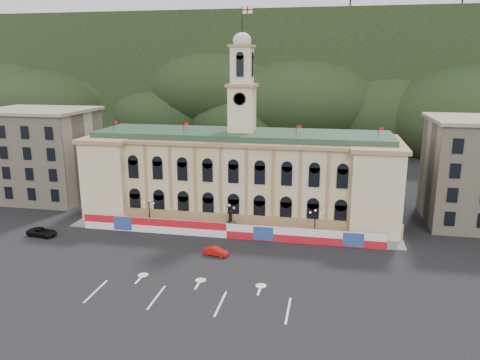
% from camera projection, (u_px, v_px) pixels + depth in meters
% --- Properties ---
extents(ground, '(260.00, 260.00, 0.00)m').
position_uv_depth(ground, '(202.00, 278.00, 61.68)').
color(ground, black).
rests_on(ground, ground).
extents(lane_markings, '(26.00, 10.00, 0.02)m').
position_uv_depth(lane_markings, '(191.00, 296.00, 56.92)').
color(lane_markings, white).
rests_on(lane_markings, ground).
extents(hill_ridge, '(230.00, 80.00, 64.00)m').
position_uv_depth(hill_ridge, '(290.00, 86.00, 173.02)').
color(hill_ridge, black).
rests_on(hill_ridge, ground).
extents(city_hall, '(56.20, 17.60, 37.10)m').
position_uv_depth(city_hall, '(242.00, 174.00, 86.07)').
color(city_hall, beige).
rests_on(city_hall, ground).
extents(side_building_left, '(21.00, 17.00, 18.60)m').
position_uv_depth(side_building_left, '(41.00, 154.00, 96.93)').
color(side_building_left, tan).
rests_on(side_building_left, ground).
extents(hoarding_fence, '(50.00, 0.44, 2.50)m').
position_uv_depth(hoarding_fence, '(227.00, 231.00, 75.71)').
color(hoarding_fence, red).
rests_on(hoarding_fence, ground).
extents(pavement, '(56.00, 5.50, 0.16)m').
position_uv_depth(pavement, '(230.00, 232.00, 78.55)').
color(pavement, slate).
rests_on(pavement, ground).
extents(statue, '(1.40, 1.40, 3.72)m').
position_uv_depth(statue, '(231.00, 225.00, 78.52)').
color(statue, '#595651').
rests_on(statue, ground).
extents(lamp_left, '(1.96, 0.44, 5.15)m').
position_uv_depth(lamp_left, '(149.00, 211.00, 79.75)').
color(lamp_left, black).
rests_on(lamp_left, ground).
extents(lamp_center, '(1.96, 0.44, 5.15)m').
position_uv_depth(lamp_center, '(229.00, 216.00, 77.11)').
color(lamp_center, black).
rests_on(lamp_center, ground).
extents(lamp_right, '(1.96, 0.44, 5.15)m').
position_uv_depth(lamp_right, '(315.00, 222.00, 74.48)').
color(lamp_right, black).
rests_on(lamp_right, ground).
extents(red_sedan, '(2.66, 4.23, 1.24)m').
position_uv_depth(red_sedan, '(216.00, 251.00, 68.98)').
color(red_sedan, '#B7100D').
rests_on(red_sedan, ground).
extents(black_suv, '(3.68, 5.61, 1.38)m').
position_uv_depth(black_suv, '(42.00, 232.00, 76.70)').
color(black_suv, black).
rests_on(black_suv, ground).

